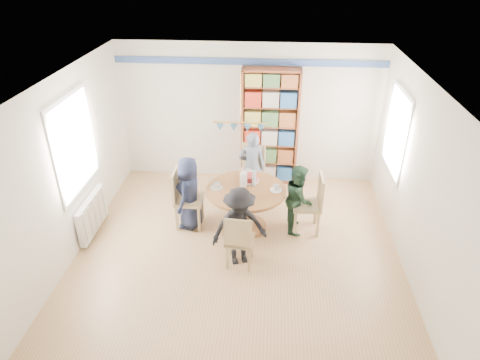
# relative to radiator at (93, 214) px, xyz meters

# --- Properties ---
(ground) EXTENTS (5.00, 5.00, 0.00)m
(ground) POSITION_rel_radiator_xyz_m (2.42, -0.30, -0.35)
(ground) COLOR tan
(room_shell) EXTENTS (5.00, 5.00, 5.00)m
(room_shell) POSITION_rel_radiator_xyz_m (2.16, 0.57, 1.30)
(room_shell) COLOR white
(room_shell) RESTS_ON ground
(radiator) EXTENTS (0.12, 1.00, 0.60)m
(radiator) POSITION_rel_radiator_xyz_m (0.00, 0.00, 0.00)
(radiator) COLOR silver
(radiator) RESTS_ON ground
(dining_table) EXTENTS (1.30, 1.30, 0.75)m
(dining_table) POSITION_rel_radiator_xyz_m (2.50, 0.35, 0.21)
(dining_table) COLOR brown
(dining_table) RESTS_ON ground
(chair_left) EXTENTS (0.46, 0.46, 1.03)m
(chair_left) POSITION_rel_radiator_xyz_m (1.46, 0.35, 0.22)
(chair_left) COLOR tan
(chair_left) RESTS_ON ground
(chair_right) EXTENTS (0.46, 0.46, 1.02)m
(chair_right) POSITION_rel_radiator_xyz_m (3.58, 0.36, 0.21)
(chair_right) COLOR tan
(chair_right) RESTS_ON ground
(chair_far) EXTENTS (0.58, 0.58, 1.03)m
(chair_far) POSITION_rel_radiator_xyz_m (2.52, 1.38, 0.21)
(chair_far) COLOR tan
(chair_far) RESTS_ON ground
(chair_near) EXTENTS (0.43, 0.43, 0.91)m
(chair_near) POSITION_rel_radiator_xyz_m (2.46, -0.66, 0.15)
(chair_near) COLOR tan
(chair_near) RESTS_ON ground
(person_left) EXTENTS (0.51, 0.68, 1.27)m
(person_left) POSITION_rel_radiator_xyz_m (1.56, 0.33, 0.28)
(person_left) COLOR #171D34
(person_left) RESTS_ON ground
(person_right) EXTENTS (0.46, 0.59, 1.18)m
(person_right) POSITION_rel_radiator_xyz_m (3.36, 0.39, 0.24)
(person_right) COLOR #193321
(person_right) RESTS_ON ground
(person_far) EXTENTS (0.52, 0.37, 1.35)m
(person_far) POSITION_rel_radiator_xyz_m (2.54, 1.28, 0.32)
(person_far) COLOR gray
(person_far) RESTS_ON ground
(person_near) EXTENTS (0.92, 0.70, 1.27)m
(person_near) POSITION_rel_radiator_xyz_m (2.46, -0.55, 0.28)
(person_near) COLOR black
(person_near) RESTS_ON ground
(bookshelf) EXTENTS (1.08, 0.33, 2.28)m
(bookshelf) POSITION_rel_radiator_xyz_m (2.83, 2.04, 0.77)
(bookshelf) COLOR brown
(bookshelf) RESTS_ON ground
(tableware) EXTENTS (1.17, 1.17, 0.31)m
(tableware) POSITION_rel_radiator_xyz_m (2.47, 0.37, 0.47)
(tableware) COLOR white
(tableware) RESTS_ON dining_table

